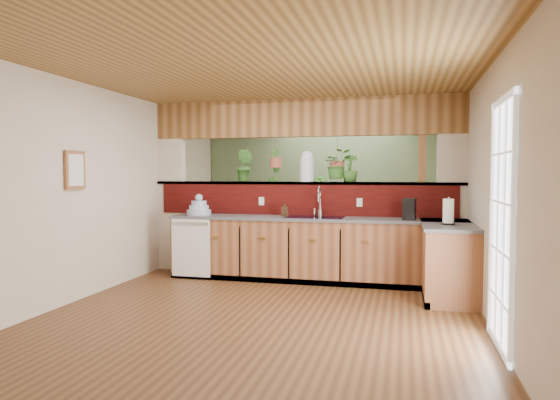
% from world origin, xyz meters
% --- Properties ---
extents(ground, '(4.60, 7.00, 0.01)m').
position_xyz_m(ground, '(0.00, 0.00, 0.00)').
color(ground, '#513119').
rests_on(ground, ground).
extents(ceiling, '(4.60, 7.00, 0.01)m').
position_xyz_m(ceiling, '(0.00, 0.00, 2.60)').
color(ceiling, brown).
rests_on(ceiling, ground).
extents(wall_back, '(4.60, 0.02, 2.60)m').
position_xyz_m(wall_back, '(0.00, 3.50, 1.30)').
color(wall_back, beige).
rests_on(wall_back, ground).
extents(wall_front, '(4.60, 0.02, 2.60)m').
position_xyz_m(wall_front, '(0.00, -3.50, 1.30)').
color(wall_front, beige).
rests_on(wall_front, ground).
extents(wall_left, '(0.02, 7.00, 2.60)m').
position_xyz_m(wall_left, '(-2.30, 0.00, 1.30)').
color(wall_left, beige).
rests_on(wall_left, ground).
extents(wall_right, '(0.02, 7.00, 2.60)m').
position_xyz_m(wall_right, '(2.30, 0.00, 1.30)').
color(wall_right, beige).
rests_on(wall_right, ground).
extents(pass_through_partition, '(4.60, 0.21, 2.60)m').
position_xyz_m(pass_through_partition, '(0.03, 1.35, 1.19)').
color(pass_through_partition, beige).
rests_on(pass_through_partition, ground).
extents(pass_through_ledge, '(4.60, 0.21, 0.04)m').
position_xyz_m(pass_through_ledge, '(0.00, 1.35, 1.37)').
color(pass_through_ledge, brown).
rests_on(pass_through_ledge, ground).
extents(header_beam, '(4.60, 0.15, 0.55)m').
position_xyz_m(header_beam, '(0.00, 1.35, 2.33)').
color(header_beam, brown).
rests_on(header_beam, ground).
extents(sage_backwall, '(4.55, 0.02, 2.55)m').
position_xyz_m(sage_backwall, '(0.00, 3.48, 1.30)').
color(sage_backwall, '#5C744F').
rests_on(sage_backwall, ground).
extents(countertop, '(4.14, 1.52, 0.90)m').
position_xyz_m(countertop, '(0.84, 0.87, 0.45)').
color(countertop, brown).
rests_on(countertop, ground).
extents(dishwasher, '(0.58, 0.03, 0.82)m').
position_xyz_m(dishwasher, '(-1.48, 0.66, 0.46)').
color(dishwasher, white).
rests_on(dishwasher, ground).
extents(navy_sink, '(0.82, 0.50, 0.18)m').
position_xyz_m(navy_sink, '(0.25, 0.98, 0.82)').
color(navy_sink, black).
rests_on(navy_sink, countertop).
extents(french_door, '(0.06, 1.02, 2.16)m').
position_xyz_m(french_door, '(2.27, -1.30, 1.05)').
color(french_door, white).
rests_on(french_door, ground).
extents(framed_print, '(0.04, 0.35, 0.45)m').
position_xyz_m(framed_print, '(-2.27, -0.80, 1.55)').
color(framed_print, brown).
rests_on(framed_print, wall_left).
extents(faucet, '(0.19, 0.19, 0.43)m').
position_xyz_m(faucet, '(0.29, 1.13, 1.13)').
color(faucet, '#B7B7B2').
rests_on(faucet, countertop).
extents(dish_stack, '(0.35, 0.35, 0.31)m').
position_xyz_m(dish_stack, '(-1.47, 0.94, 1.00)').
color(dish_stack, '#A1ADD0').
rests_on(dish_stack, countertop).
extents(soap_dispenser, '(0.11, 0.11, 0.20)m').
position_xyz_m(soap_dispenser, '(-0.19, 1.04, 1.00)').
color(soap_dispenser, '#3A2515').
rests_on(soap_dispenser, countertop).
extents(coffee_maker, '(0.15, 0.25, 0.28)m').
position_xyz_m(coffee_maker, '(1.53, 0.91, 1.03)').
color(coffee_maker, black).
rests_on(coffee_maker, countertop).
extents(paper_towel, '(0.15, 0.15, 0.33)m').
position_xyz_m(paper_towel, '(1.98, 0.35, 1.05)').
color(paper_towel, black).
rests_on(paper_towel, countertop).
extents(glass_jar, '(0.20, 0.20, 0.45)m').
position_xyz_m(glass_jar, '(0.07, 1.35, 1.61)').
color(glass_jar, silver).
rests_on(glass_jar, pass_through_ledge).
extents(ledge_plant_left, '(0.33, 0.31, 0.49)m').
position_xyz_m(ledge_plant_left, '(-0.89, 1.35, 1.63)').
color(ledge_plant_left, '#2F5F20').
rests_on(ledge_plant_left, pass_through_ledge).
extents(ledge_plant_right, '(0.27, 0.27, 0.41)m').
position_xyz_m(ledge_plant_right, '(0.70, 1.35, 1.59)').
color(ledge_plant_right, '#2F5F20').
rests_on(ledge_plant_right, pass_through_ledge).
extents(hanging_plant_a, '(0.23, 0.19, 0.48)m').
position_xyz_m(hanging_plant_a, '(-0.40, 1.35, 1.83)').
color(hanging_plant_a, brown).
rests_on(hanging_plant_a, header_beam).
extents(hanging_plant_b, '(0.48, 0.44, 0.56)m').
position_xyz_m(hanging_plant_b, '(0.51, 1.35, 1.83)').
color(hanging_plant_b, brown).
rests_on(hanging_plant_b, header_beam).
extents(shelving_console, '(1.71, 0.98, 1.10)m').
position_xyz_m(shelving_console, '(-0.55, 3.25, 0.50)').
color(shelving_console, black).
rests_on(shelving_console, ground).
extents(shelf_plant_a, '(0.26, 0.21, 0.42)m').
position_xyz_m(shelf_plant_a, '(-0.95, 3.25, 1.26)').
color(shelf_plant_a, '#2F5F20').
rests_on(shelf_plant_a, shelving_console).
extents(shelf_plant_b, '(0.26, 0.26, 0.43)m').
position_xyz_m(shelf_plant_b, '(-0.06, 3.25, 1.27)').
color(shelf_plant_b, '#2F5F20').
rests_on(shelf_plant_b, shelving_console).
extents(floor_plant, '(0.81, 0.74, 0.76)m').
position_xyz_m(floor_plant, '(1.19, 2.40, 0.38)').
color(floor_plant, '#2F5F20').
rests_on(floor_plant, ground).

